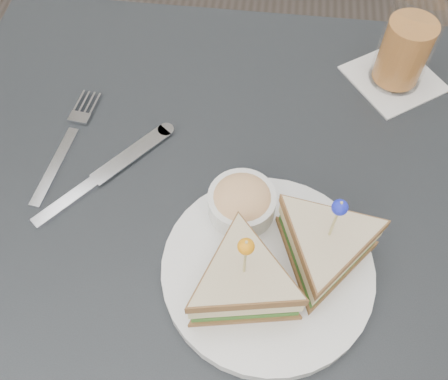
% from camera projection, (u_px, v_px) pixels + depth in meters
% --- Properties ---
extents(ground_plane, '(3.50, 3.50, 0.00)m').
position_uv_depth(ground_plane, '(220.00, 362.00, 1.26)').
color(ground_plane, '#3F3833').
extents(table, '(0.80, 0.80, 0.75)m').
position_uv_depth(table, '(216.00, 244.00, 0.69)').
color(table, black).
rests_on(table, ground).
extents(plate_meal, '(0.31, 0.31, 0.14)m').
position_uv_depth(plate_meal, '(276.00, 259.00, 0.55)').
color(plate_meal, white).
rests_on(plate_meal, table).
extents(cutlery_fork, '(0.05, 0.20, 0.01)m').
position_uv_depth(cutlery_fork, '(69.00, 139.00, 0.69)').
color(cutlery_fork, white).
rests_on(cutlery_fork, table).
extents(cutlery_knife, '(0.16, 0.19, 0.01)m').
position_uv_depth(cutlery_knife, '(101.00, 177.00, 0.65)').
color(cutlery_knife, white).
rests_on(cutlery_knife, table).
extents(drink_set, '(0.17, 0.17, 0.15)m').
position_uv_depth(drink_set, '(407.00, 44.00, 0.69)').
color(drink_set, silver).
rests_on(drink_set, table).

